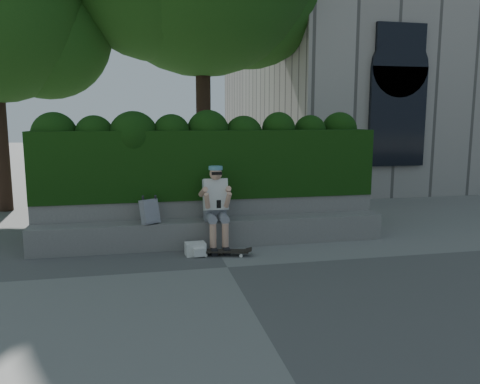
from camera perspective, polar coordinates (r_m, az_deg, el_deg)
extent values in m
plane|color=slate|center=(6.92, -1.55, -9.16)|extent=(80.00, 80.00, 0.00)
cube|color=gray|center=(8.05, -3.17, -4.93)|extent=(6.00, 0.45, 0.45)
cube|color=gray|center=(8.47, -3.67, -3.19)|extent=(6.00, 0.50, 0.75)
cube|color=black|center=(8.55, -3.95, 3.53)|extent=(6.00, 1.00, 1.20)
cylinder|color=black|center=(12.58, -4.45, 7.44)|extent=(0.39, 0.39, 3.67)
cylinder|color=black|center=(12.24, -27.02, 4.15)|extent=(0.32, 0.32, 2.68)
cube|color=gray|center=(7.93, -3.09, -2.66)|extent=(0.36, 0.26, 0.22)
cube|color=silver|center=(7.80, -3.03, -0.31)|extent=(0.40, 0.32, 0.55)
sphere|color=tan|center=(7.68, -2.97, 2.26)|extent=(0.21, 0.21, 0.21)
cylinder|color=#5793A0|center=(7.69, -3.00, 2.94)|extent=(0.23, 0.23, 0.06)
cube|color=black|center=(7.48, -2.60, -1.49)|extent=(0.07, 0.02, 0.13)
cylinder|color=tan|center=(7.56, -3.30, -5.68)|extent=(0.11, 0.11, 0.47)
cylinder|color=tan|center=(7.59, -1.80, -5.61)|extent=(0.11, 0.11, 0.47)
cube|color=black|center=(7.55, -3.22, -7.23)|extent=(0.10, 0.26, 0.10)
cube|color=black|center=(7.59, -1.71, -7.15)|extent=(0.10, 0.26, 0.10)
cube|color=black|center=(7.47, -2.00, -7.21)|extent=(0.82, 0.39, 0.02)
cylinder|color=silver|center=(7.43, -4.20, -7.70)|extent=(0.06, 0.04, 0.06)
cylinder|color=silver|center=(7.59, -4.05, -7.34)|extent=(0.06, 0.04, 0.06)
cylinder|color=silver|center=(7.39, 0.12, -7.77)|extent=(0.06, 0.04, 0.06)
cylinder|color=silver|center=(7.55, 0.17, -7.40)|extent=(0.06, 0.04, 0.06)
cube|color=#A2A1A6|center=(7.77, -10.96, -2.36)|extent=(0.31, 0.27, 0.40)
cube|color=white|center=(7.52, -5.46, -6.92)|extent=(0.33, 0.25, 0.20)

